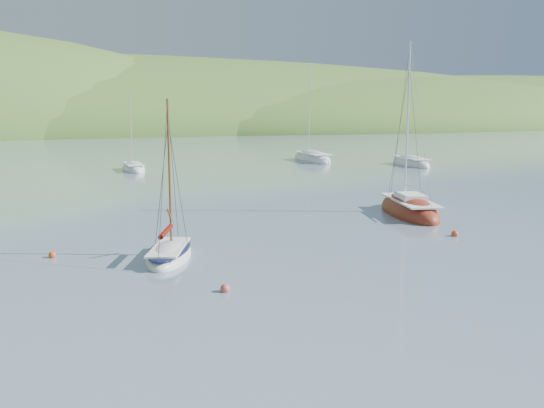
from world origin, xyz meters
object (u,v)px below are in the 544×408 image
object	(u,v)px
sloop_red	(409,211)
distant_sloop_d	(411,164)
distant_sloop_b	(312,160)
distant_sloop_a	(133,169)
daysailer_white	(169,254)

from	to	relation	value
sloop_red	distant_sloop_d	bearing A→B (deg)	70.56
distant_sloop_b	distant_sloop_d	size ratio (longest dim) A/B	1.16
distant_sloop_a	sloop_red	bearing A→B (deg)	-68.33
distant_sloop_a	distant_sloop_d	distance (m)	33.41
daysailer_white	distant_sloop_d	world-z (taller)	distant_sloop_d
distant_sloop_b	distant_sloop_d	distance (m)	13.05
distant_sloop_a	distant_sloop_b	size ratio (longest dim) A/B	0.71
daysailer_white	sloop_red	bearing A→B (deg)	40.79
daysailer_white	distant_sloop_b	bearing A→B (deg)	79.64
distant_sloop_a	distant_sloop_b	distance (m)	23.96
sloop_red	distant_sloop_a	bearing A→B (deg)	125.88
sloop_red	distant_sloop_b	size ratio (longest dim) A/B	0.92
distant_sloop_a	distant_sloop_d	xyz separation A→B (m)	(32.82, -6.24, 0.03)
daysailer_white	distant_sloop_d	distance (m)	50.61
sloop_red	daysailer_white	bearing A→B (deg)	-146.85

